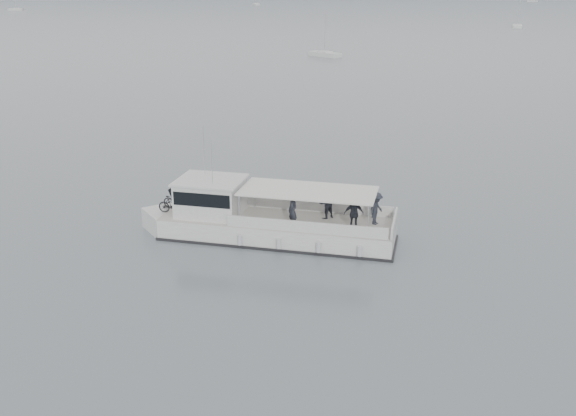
# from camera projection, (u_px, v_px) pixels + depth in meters

# --- Properties ---
(ground) EXTENTS (1400.00, 1400.00, 0.00)m
(ground) POSITION_uv_depth(u_px,v_px,m) (394.00, 267.00, 27.85)
(ground) COLOR slate
(ground) RESTS_ON ground
(tour_boat) EXTENTS (12.78, 4.48, 5.31)m
(tour_boat) POSITION_uv_depth(u_px,v_px,m) (255.00, 220.00, 30.80)
(tour_boat) COLOR white
(tour_boat) RESTS_ON ground
(moored_fleet) EXTENTS (416.09, 313.80, 9.69)m
(moored_fleet) POSITION_uv_depth(u_px,v_px,m) (263.00, 13.00, 235.33)
(moored_fleet) COLOR white
(moored_fleet) RESTS_ON ground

